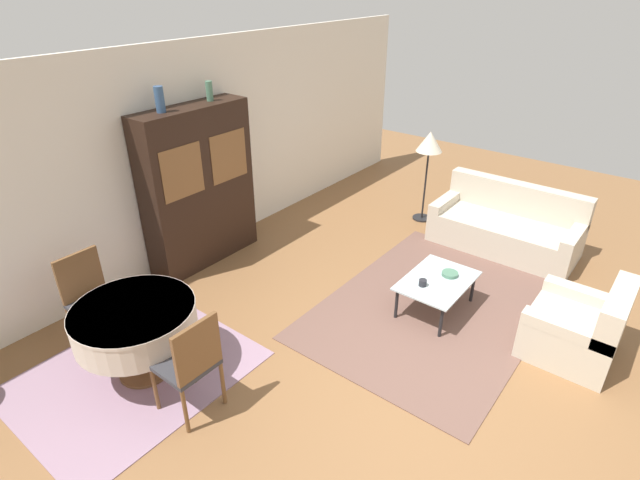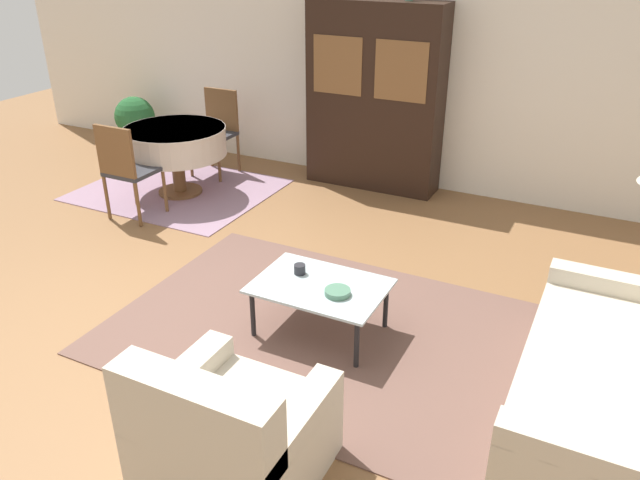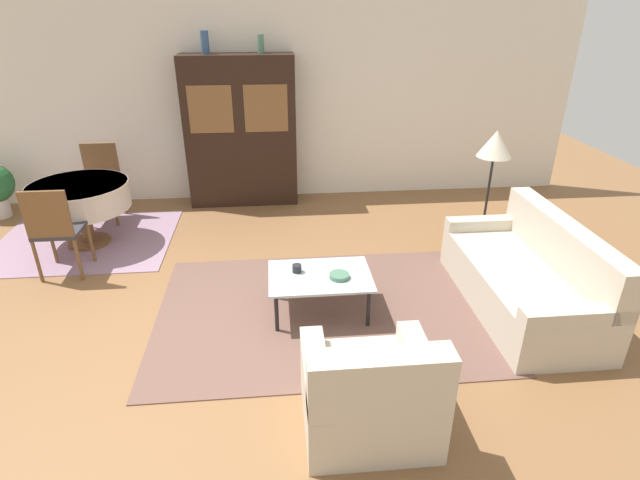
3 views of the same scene
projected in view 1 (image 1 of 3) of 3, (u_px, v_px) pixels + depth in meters
The scene contains 16 objects.
ground_plane at pixel (425, 381), 4.66m from camera, with size 14.00×14.00×0.00m, color brown.
wall_back at pixel (164, 163), 5.99m from camera, with size 10.00×0.06×2.70m.
area_rug at pixel (434, 307), 5.68m from camera, with size 3.08×2.16×0.01m.
dining_rug at pixel (135, 373), 4.74m from camera, with size 2.06×1.70×0.01m.
couch at pixel (506, 227), 6.80m from camera, with size 0.88×1.89×0.85m.
armchair at pixel (579, 328), 4.87m from camera, with size 0.87×0.81×0.82m.
coffee_table at pixel (437, 283), 5.48m from camera, with size 0.93×0.65×0.39m.
display_cabinet at pixel (199, 187), 6.20m from camera, with size 1.48×0.42×2.01m.
dining_table at pixel (135, 322), 4.49m from camera, with size 1.10×1.10×0.74m.
dining_chair_near at pixel (191, 361), 4.08m from camera, with size 0.44×0.44×0.98m.
dining_chair_far at pixel (90, 295), 4.92m from camera, with size 0.44×0.44×0.98m.
floor_lamp at pixel (429, 146), 7.17m from camera, with size 0.38×0.38×1.37m.
cup at pixel (423, 283), 5.35m from camera, with size 0.08×0.08×0.07m.
bowl at pixel (450, 274), 5.53m from camera, with size 0.18×0.18×0.04m.
vase_tall at pixel (160, 99), 5.40m from camera, with size 0.10×0.10×0.28m.
vase_short at pixel (209, 91), 5.90m from camera, with size 0.08×0.08×0.23m.
Camera 1 is at (-3.34, -1.37, 3.38)m, focal length 28.00 mm.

